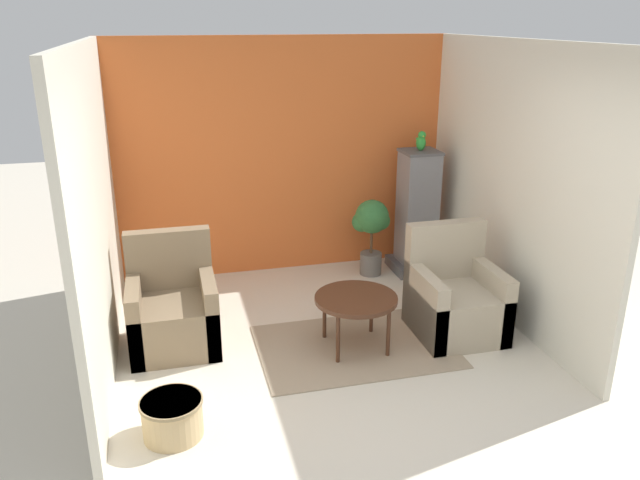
% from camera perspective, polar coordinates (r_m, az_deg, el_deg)
% --- Properties ---
extents(ground_plane, '(20.00, 20.00, 0.00)m').
position_cam_1_polar(ground_plane, '(4.60, 5.29, -17.69)').
color(ground_plane, beige).
rests_on(ground_plane, ground).
extents(wall_back_accent, '(3.77, 0.06, 2.61)m').
position_cam_1_polar(wall_back_accent, '(7.00, -3.40, 7.51)').
color(wall_back_accent, orange).
rests_on(wall_back_accent, ground_plane).
extents(wall_left, '(0.06, 3.27, 2.61)m').
position_cam_1_polar(wall_left, '(5.30, -19.84, 2.31)').
color(wall_left, beige).
rests_on(wall_left, ground_plane).
extents(wall_right, '(0.06, 3.27, 2.61)m').
position_cam_1_polar(wall_right, '(6.13, 17.10, 4.89)').
color(wall_right, beige).
rests_on(wall_right, ground_plane).
extents(area_rug, '(1.71, 1.19, 0.01)m').
position_cam_1_polar(area_rug, '(5.67, 3.22, -9.68)').
color(area_rug, gray).
rests_on(area_rug, ground_plane).
extents(coffee_table, '(0.73, 0.73, 0.50)m').
position_cam_1_polar(coffee_table, '(5.46, 3.31, -5.62)').
color(coffee_table, '#472819').
rests_on(coffee_table, ground_plane).
extents(armchair_left, '(0.76, 0.76, 1.00)m').
position_cam_1_polar(armchair_left, '(5.71, -13.28, -6.44)').
color(armchair_left, '#7A664C').
rests_on(armchair_left, ground_plane).
extents(armchair_right, '(0.76, 0.76, 1.00)m').
position_cam_1_polar(armchair_right, '(5.90, 12.21, -5.46)').
color(armchair_right, tan).
rests_on(armchair_right, ground_plane).
extents(birdcage, '(0.54, 0.54, 1.41)m').
position_cam_1_polar(birdcage, '(7.16, 8.85, 2.22)').
color(birdcage, '#555559').
rests_on(birdcage, ground_plane).
extents(parrot, '(0.10, 0.18, 0.22)m').
position_cam_1_polar(parrot, '(6.95, 9.22, 8.89)').
color(parrot, green).
rests_on(parrot, birdcage).
extents(potted_plant, '(0.42, 0.38, 0.88)m').
position_cam_1_polar(potted_plant, '(7.00, 4.72, 1.30)').
color(potted_plant, '#66605B').
rests_on(potted_plant, ground_plane).
extents(wicker_basket, '(0.44, 0.44, 0.29)m').
position_cam_1_polar(wicker_basket, '(4.64, -13.36, -15.42)').
color(wicker_basket, tan).
rests_on(wicker_basket, ground_plane).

